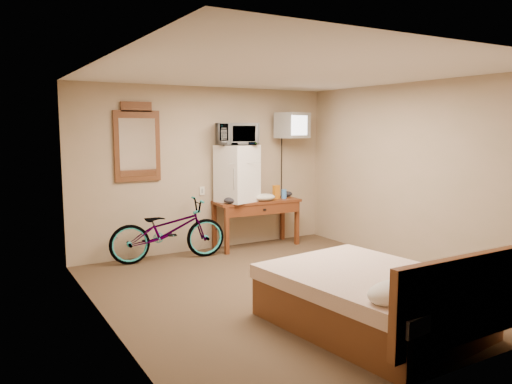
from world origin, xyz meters
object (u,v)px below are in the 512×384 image
(bed, at_px, (376,299))
(wall_mirror, at_px, (137,143))
(crt_television, at_px, (292,125))
(bicycle, at_px, (168,230))
(desk, at_px, (258,208))
(blue_cup, at_px, (284,194))
(microwave, at_px, (237,134))
(mini_fridge, at_px, (237,173))

(bed, bearing_deg, wall_mirror, 106.99)
(crt_television, xyz_separation_m, bicycle, (-2.17, -0.07, -1.49))
(wall_mirror, xyz_separation_m, bicycle, (0.31, -0.32, -1.23))
(crt_television, height_order, bed, crt_television)
(crt_television, distance_m, bed, 4.01)
(desk, xyz_separation_m, wall_mirror, (-1.82, 0.27, 1.04))
(bed, bearing_deg, blue_cup, 70.60)
(microwave, bearing_deg, bicycle, -159.88)
(bicycle, relative_size, bed, 0.80)
(desk, relative_size, wall_mirror, 1.25)
(desk, xyz_separation_m, bicycle, (-1.51, -0.05, -0.20))
(mini_fridge, relative_size, bed, 0.42)
(desk, bearing_deg, mini_fridge, 171.54)
(desk, relative_size, blue_cup, 9.57)
(microwave, xyz_separation_m, bed, (-0.37, -3.43, -1.49))
(wall_mirror, xyz_separation_m, bed, (1.12, -3.65, -1.37))
(bicycle, bearing_deg, blue_cup, -82.93)
(crt_television, bearing_deg, mini_fridge, 178.40)
(mini_fridge, bearing_deg, desk, -8.46)
(bicycle, distance_m, bed, 3.43)
(mini_fridge, bearing_deg, microwave, 56.25)
(crt_television, bearing_deg, bed, -111.87)
(desk, relative_size, bicycle, 0.85)
(blue_cup, relative_size, bicycle, 0.09)
(microwave, relative_size, bed, 0.29)
(wall_mirror, relative_size, bed, 0.54)
(blue_cup, distance_m, crt_television, 1.12)
(wall_mirror, height_order, bed, wall_mirror)
(mini_fridge, xyz_separation_m, bicycle, (-1.17, -0.10, -0.75))
(microwave, height_order, bicycle, microwave)
(blue_cup, relative_size, bed, 0.07)
(mini_fridge, height_order, wall_mirror, wall_mirror)
(desk, distance_m, wall_mirror, 2.11)
(mini_fridge, relative_size, crt_television, 1.39)
(desk, bearing_deg, bed, -101.75)
(microwave, bearing_deg, desk, 6.73)
(blue_cup, height_order, crt_television, crt_television)
(microwave, xyz_separation_m, blue_cup, (0.81, -0.09, -0.96))
(crt_television, height_order, wall_mirror, wall_mirror)
(bicycle, bearing_deg, desk, -81.38)
(wall_mirror, bearing_deg, desk, -8.54)
(mini_fridge, relative_size, wall_mirror, 0.78)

